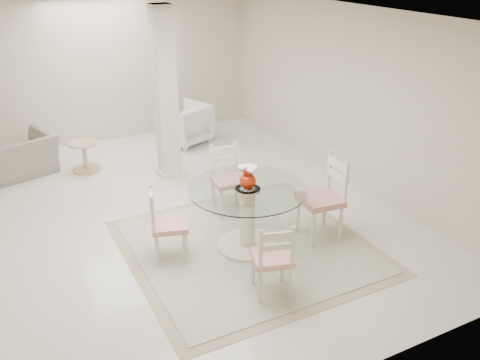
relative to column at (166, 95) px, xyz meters
name	(u,v)px	position (x,y,z in m)	size (l,w,h in m)	color
ground	(169,215)	(-0.50, -1.30, -1.35)	(7.00, 7.00, 0.00)	white
room_shell	(160,85)	(-0.50, -1.30, 0.51)	(6.02, 7.02, 2.71)	beige
column	(166,95)	(0.00, 0.00, 0.00)	(0.30, 0.30, 2.70)	beige
area_rug	(247,247)	(0.09, -2.54, -1.34)	(2.89, 2.89, 0.02)	tan
dining_table	(247,218)	(0.09, -2.54, -0.93)	(1.43, 1.43, 0.83)	beige
red_vase	(248,176)	(0.09, -2.55, -0.37)	(0.23, 0.22, 0.30)	#AA1D05
dining_chair_east	(326,192)	(1.10, -2.75, -0.71)	(0.53, 0.53, 1.21)	beige
dining_chair_north	(227,174)	(0.30, -1.55, -0.78)	(0.47, 0.47, 1.08)	#ECE4C2
dining_chair_west	(164,220)	(-0.90, -2.32, -0.81)	(0.51, 0.51, 1.03)	beige
dining_chair_south	(273,255)	(-0.13, -3.53, -0.82)	(0.50, 0.50, 1.01)	beige
recliner_taupe	(20,155)	(-2.16, 1.18, -1.01)	(1.05, 0.92, 0.68)	gray
armchair_white	(185,124)	(0.80, 1.34, -0.97)	(0.81, 0.83, 0.76)	white
side_table	(85,158)	(-1.19, 0.85, -1.12)	(0.48, 0.48, 0.50)	tan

